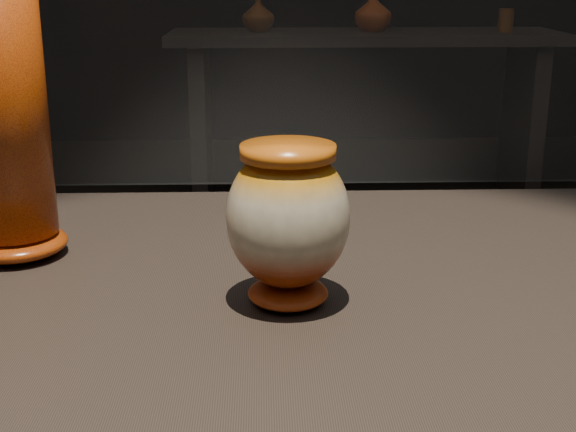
% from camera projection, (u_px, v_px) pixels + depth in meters
% --- Properties ---
extents(main_vase, '(0.15, 0.15, 0.17)m').
position_uv_depth(main_vase, '(288.00, 219.00, 0.80)').
color(main_vase, maroon).
rests_on(main_vase, display_plinth).
extents(tall_vase, '(0.15, 0.15, 0.38)m').
position_uv_depth(tall_vase, '(2.00, 104.00, 0.90)').
color(tall_vase, '#AB410B').
rests_on(tall_vase, display_plinth).
extents(back_shelf, '(2.00, 0.60, 0.90)m').
position_uv_depth(back_shelf, '(364.00, 84.00, 4.16)').
color(back_shelf, black).
rests_on(back_shelf, ground).
extents(back_vase_left, '(0.23, 0.23, 0.17)m').
position_uv_depth(back_vase_left, '(258.00, 15.00, 4.04)').
color(back_vase_left, '#893814').
rests_on(back_vase_left, back_shelf).
extents(back_vase_mid, '(0.21, 0.21, 0.19)m').
position_uv_depth(back_vase_mid, '(373.00, 12.00, 4.05)').
color(back_vase_mid, maroon).
rests_on(back_vase_mid, back_shelf).
extents(back_vase_right, '(0.07, 0.07, 0.11)m').
position_uv_depth(back_vase_right, '(506.00, 20.00, 4.03)').
color(back_vase_right, '#893814').
rests_on(back_vase_right, back_shelf).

